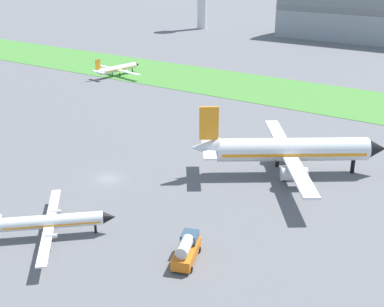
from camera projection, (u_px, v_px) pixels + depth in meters
The scene contains 7 objects.
ground_plane at pixel (108, 179), 88.70m from camera, with size 600.00×600.00×0.00m, color slate.
grass_taxiway_strip at pixel (275, 91), 142.02m from camera, with size 360.00×28.00×0.08m, color #478438.
airplane_foreground_turboprop at pixel (49, 222), 70.38m from camera, with size 15.01×16.49×6.26m.
airplane_taxiing_turboprop at pixel (117, 69), 157.44m from camera, with size 20.31×17.48×6.13m.
airplane_midfield_jet at pixel (288, 150), 89.12m from camera, with size 30.17×30.03×12.27m.
fuel_truck_midfield at pixel (187, 249), 65.29m from camera, with size 4.41×6.93×3.29m.
hangar_distant at pixel (351, 7), 214.66m from camera, with size 57.64×24.47×28.57m.
Camera 1 is at (55.84, -59.93, 37.21)m, focal length 48.54 mm.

